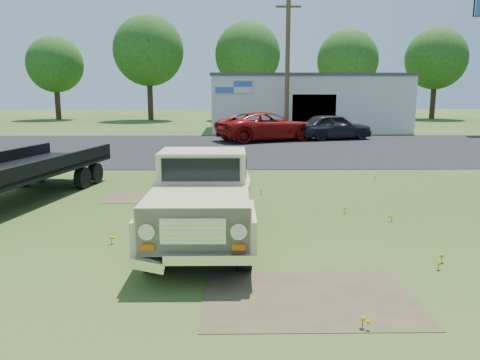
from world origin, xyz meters
name	(u,v)px	position (x,y,z in m)	size (l,w,h in m)	color
ground	(212,235)	(0.00, 0.00, 0.00)	(140.00, 140.00, 0.00)	#284917
asphalt_lot	(225,148)	(0.00, 15.00, 0.00)	(90.00, 14.00, 0.02)	black
dirt_patch_a	(309,298)	(1.50, -3.00, 0.00)	(3.00, 2.00, 0.01)	#4E4229
dirt_patch_b	(145,197)	(-2.00, 3.50, 0.00)	(2.20, 1.60, 0.01)	#4E4229
commercial_building	(305,102)	(6.00, 26.99, 2.10)	(14.20, 8.20, 4.15)	beige
utility_pole_mid	(287,65)	(4.00, 22.00, 4.60)	(1.60, 0.30, 9.00)	#4F3D24
treeline_b	(55,65)	(-18.00, 41.00, 5.67)	(5.76, 5.76, 8.57)	#362318
treeline_c	(149,51)	(-8.00, 39.50, 6.93)	(7.04, 7.04, 10.47)	#362318
treeline_d	(248,55)	(2.00, 40.50, 6.62)	(6.72, 6.72, 10.00)	#362318
treeline_e	(348,60)	(12.00, 39.00, 5.98)	(6.08, 6.08, 9.04)	#362318
treeline_f	(436,59)	(22.00, 41.50, 6.30)	(6.40, 6.40, 9.52)	#362318
vintage_pickup_truck	(203,196)	(-0.14, -0.40, 0.89)	(1.91, 4.92, 1.79)	#C8C186
flatbed_trailer	(21,165)	(-5.30, 3.43, 0.92)	(2.26, 6.77, 1.85)	black
red_pickup	(267,127)	(2.48, 18.60, 0.84)	(2.78, 6.04, 1.68)	maroon
dark_sedan	(334,127)	(6.57, 19.24, 0.78)	(1.84, 4.59, 1.56)	black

